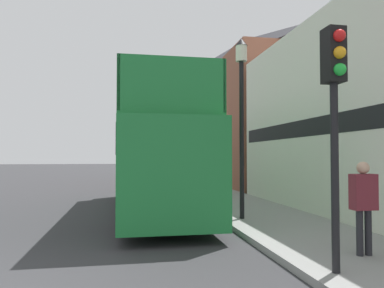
# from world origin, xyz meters

# --- Properties ---
(ground_plane) EXTENTS (144.00, 144.00, 0.00)m
(ground_plane) POSITION_xyz_m (0.00, 21.00, 0.00)
(ground_plane) COLOR #333335
(sidewalk) EXTENTS (2.96, 108.00, 0.14)m
(sidewalk) POSITION_xyz_m (7.07, 18.00, 0.07)
(sidewalk) COLOR gray
(sidewalk) RESTS_ON ground_plane
(brick_terrace_rear) EXTENTS (6.00, 16.89, 10.42)m
(brick_terrace_rear) POSITION_xyz_m (11.55, 21.08, 5.21)
(brick_terrace_rear) COLOR #935642
(brick_terrace_rear) RESTS_ON ground_plane
(tour_bus) EXTENTS (2.51, 10.48, 4.10)m
(tour_bus) POSITION_xyz_m (3.91, 8.37, 1.81)
(tour_bus) COLOR #1E7A38
(tour_bus) RESTS_ON ground_plane
(parked_car_ahead_of_bus) EXTENTS (1.87, 4.44, 1.56)m
(parked_car_ahead_of_bus) POSITION_xyz_m (4.52, 17.27, 0.72)
(parked_car_ahead_of_bus) COLOR maroon
(parked_car_ahead_of_bus) RESTS_ON ground_plane
(pedestrian_nearest) EXTENTS (0.44, 0.24, 1.66)m
(pedestrian_nearest) POSITION_xyz_m (7.09, 1.37, 1.14)
(pedestrian_nearest) COLOR #232328
(pedestrian_nearest) RESTS_ON sidewalk
(traffic_signal) EXTENTS (0.28, 0.42, 3.73)m
(traffic_signal) POSITION_xyz_m (6.05, 0.53, 2.87)
(traffic_signal) COLOR black
(traffic_signal) RESTS_ON sidewalk
(lamp_post_nearest) EXTENTS (0.35, 0.35, 5.15)m
(lamp_post_nearest) POSITION_xyz_m (6.18, 5.54, 3.65)
(lamp_post_nearest) COLOR black
(lamp_post_nearest) RESTS_ON sidewalk
(lamp_post_second) EXTENTS (0.35, 0.35, 5.22)m
(lamp_post_second) POSITION_xyz_m (6.24, 14.29, 3.69)
(lamp_post_second) COLOR black
(lamp_post_second) RESTS_ON sidewalk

